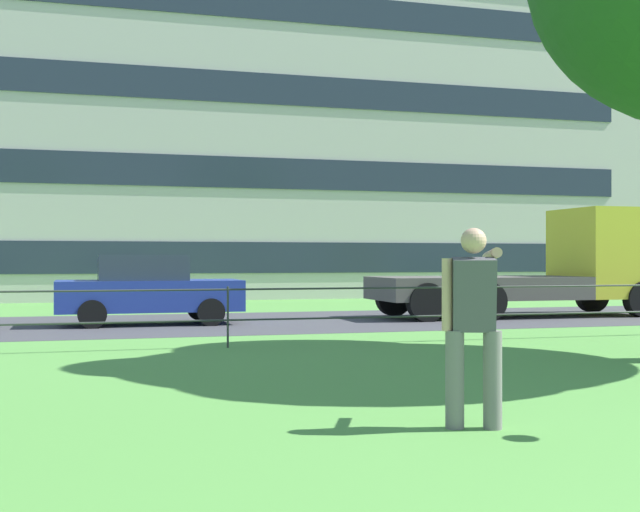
{
  "coord_description": "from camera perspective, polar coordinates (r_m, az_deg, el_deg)",
  "views": [
    {
      "loc": [
        -4.42,
        -0.67,
        1.45
      ],
      "look_at": [
        -1.51,
        9.36,
        1.48
      ],
      "focal_mm": 47.16,
      "sensor_mm": 36.0,
      "label": 1
    }
  ],
  "objects": [
    {
      "name": "apartment_building_background",
      "position": [
        37.22,
        -2.89,
        7.14
      ],
      "size": [
        29.24,
        13.74,
        12.41
      ],
      "color": "beige",
      "rests_on": "ground"
    },
    {
      "name": "park_fence",
      "position": [
        14.29,
        1.87,
        -3.32
      ],
      "size": [
        36.98,
        0.04,
        1.0
      ],
      "color": "#333833",
      "rests_on": "ground"
    },
    {
      "name": "car_blue_right",
      "position": [
        18.97,
        -11.61,
        -2.23
      ],
      "size": [
        4.01,
        1.83,
        1.54
      ],
      "color": "#233899",
      "rests_on": "ground"
    },
    {
      "name": "street_strip",
      "position": [
        19.48,
        -3.02,
        -4.46
      ],
      "size": [
        80.0,
        6.68,
        0.01
      ],
      "primitive_type": "cube",
      "color": "#424247",
      "rests_on": "ground"
    },
    {
      "name": "flatbed_truck_far_left",
      "position": [
        22.28,
        15.65,
        -0.79
      ],
      "size": [
        7.32,
        2.47,
        2.75
      ],
      "color": "yellow",
      "rests_on": "ground"
    },
    {
      "name": "person_thrower",
      "position": [
        7.31,
        10.36,
        -4.29
      ],
      "size": [
        0.7,
        0.74,
        1.71
      ],
      "color": "slate",
      "rests_on": "ground"
    }
  ]
}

